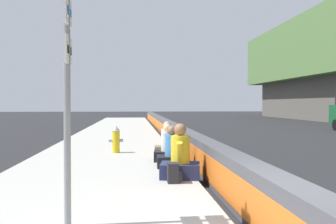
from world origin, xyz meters
TOP-DOWN VIEW (x-y plane):
  - jersey_barrier at (0.00, 0.00)m, footprint 76.00×0.45m
  - route_sign_post at (0.98, 2.64)m, footprint 0.44×0.09m
  - fire_hydrant at (8.50, 2.35)m, footprint 0.26×0.46m
  - seated_person_foreground at (4.11, 0.78)m, footprint 0.85×0.95m
  - seated_person_middle at (5.51, 0.82)m, footprint 0.67×0.78m
  - seated_person_rear at (6.54, 0.84)m, footprint 0.70×0.80m
  - seated_person_far at (7.81, 0.74)m, footprint 0.70×0.80m
  - backpack at (3.61, 0.98)m, footprint 0.32×0.28m

SIDE VIEW (x-z plane):
  - backpack at x=3.61m, z-range 0.13..0.53m
  - jersey_barrier at x=0.00m, z-range 0.00..0.85m
  - seated_person_rear at x=6.54m, z-range -0.05..0.99m
  - seated_person_far at x=7.81m, z-range -0.06..0.99m
  - seated_person_middle at x=5.51m, z-range -0.06..0.99m
  - seated_person_foreground at x=4.11m, z-range -0.08..1.10m
  - fire_hydrant at x=8.50m, z-range 0.15..1.03m
  - route_sign_post at x=0.98m, z-range 0.43..4.03m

